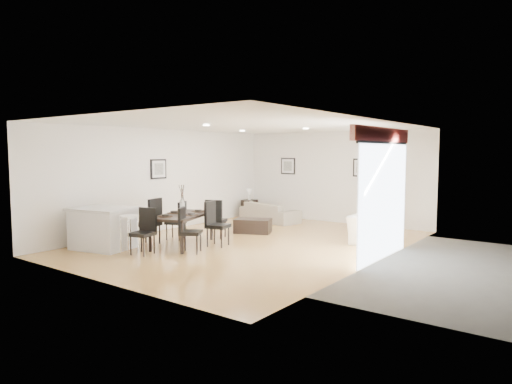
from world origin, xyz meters
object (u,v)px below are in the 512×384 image
Objects in this scene: armchair at (374,231)px; kitchen_island at (103,228)px; dining_chair_wnear at (151,219)px; coffee_table at (253,226)px; sofa at (270,212)px; bar_stool at (129,221)px; dining_table at (182,217)px; dining_chair_wfar at (179,218)px; side_table at (249,208)px; dining_chair_head at (145,228)px; dining_chair_foot at (215,217)px; dining_chair_efar at (214,221)px; dining_chair_enear at (187,228)px.

armchair is 5.99m from kitchen_island.
dining_chair_wnear is at bearing 45.69° from kitchen_island.
kitchen_island is at bearing -136.29° from coffee_table.
bar_stool is at bearing 103.90° from sofa.
dining_table reaches higher than sofa.
dining_chair_wfar is at bearing 24.27° from armchair.
coffee_table is 2.99m from side_table.
dining_chair_head is 1.18× the size of bar_stool.
kitchen_island is at bearing 36.60° from armchair.
dining_chair_foot is (-3.41, -1.54, 0.20)m from armchair.
dining_chair_efar is at bearing -62.04° from side_table.
kitchen_island is (-1.12, -0.22, -0.07)m from dining_chair_head.
dining_chair_wfar is 4.21m from side_table.
dining_chair_wfar is (-0.12, -3.63, 0.22)m from sofa.
kitchen_island is at bearing 41.89° from dining_chair_foot.
dining_chair_enear is 1.19m from bar_stool.
dining_table is 0.78m from dining_chair_enear.
kitchen_island is at bearing 179.65° from dining_chair_head.
dining_chair_wnear is 0.94m from bar_stool.
sofa is 3.64m from dining_chair_wfar.
dining_chair_head is at bearing 26.22° from dining_chair_wnear.
coffee_table is at bearing -5.45° from dining_chair_efar.
dining_chair_head reaches higher than coffee_table.
dining_chair_head is at bearing -1.31° from kitchen_island.
dining_chair_wfar is 1.81m from kitchen_island.
dining_chair_efar reaches higher than dining_chair_foot.
dining_table reaches higher than coffee_table.
coffee_table is 3.58m from bar_stool.
sofa is 2.08× the size of dining_chair_head.
dining_chair_wnear is 0.86m from dining_chair_wfar.
dining_chair_efar is 4.69m from side_table.
dining_chair_head is (-3.45, -3.65, 0.20)m from armchair.
dining_chair_wnear is 0.87m from dining_chair_head.
dining_chair_wfar reaches higher than bar_stool.
dining_chair_efar is 1.88m from bar_stool.
dining_chair_efar reaches higher than dining_chair_head.
armchair reaches higher than side_table.
armchair is 1.08× the size of dining_chair_enear.
kitchen_island reaches higher than coffee_table.
dining_chair_efar is at bearing 65.63° from dining_chair_wfar.
coffee_table is at bearing 3.05° from armchair.
bar_stool is (-0.86, -0.81, 0.16)m from dining_chair_enear.
dining_chair_wnear is at bearing 120.02° from dining_chair_head.
dining_chair_wfar is at bearing 123.02° from dining_table.
bar_stool is at bearing -10.06° from dining_chair_wfar.
dining_chair_wnear is 1.12× the size of dining_chair_foot.
dining_chair_efar is (1.08, -3.68, 0.27)m from sofa.
dining_chair_wnear reaches higher than dining_table.
dining_chair_foot reaches higher than dining_chair_head.
dining_chair_efar is at bearing -29.90° from dining_chair_enear.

